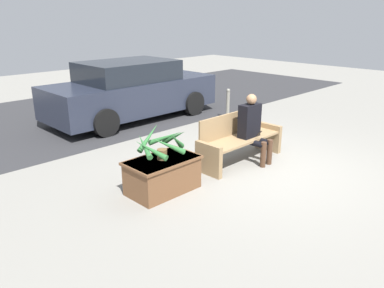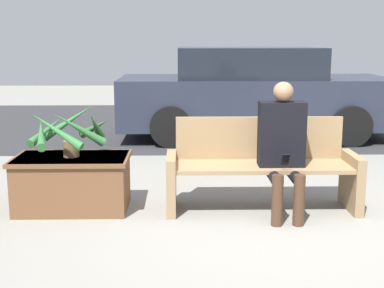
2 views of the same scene
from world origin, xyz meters
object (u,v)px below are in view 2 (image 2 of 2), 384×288
object	(u,v)px
bench	(261,167)
person_seated	(283,143)
planter_box	(73,181)
parked_car	(253,93)
potted_plant	(69,130)

from	to	relation	value
bench	person_seated	world-z (taller)	person_seated
bench	planter_box	size ratio (longest dim) A/B	1.67
bench	planter_box	distance (m)	1.89
person_seated	parked_car	world-z (taller)	parked_car
parked_car	person_seated	bearing A→B (deg)	-93.56
planter_box	bench	bearing A→B (deg)	0.13
planter_box	potted_plant	xyz separation A→B (m)	(-0.01, -0.00, 0.51)
bench	person_seated	bearing A→B (deg)	-46.64
bench	potted_plant	bearing A→B (deg)	-179.79
person_seated	bench	bearing A→B (deg)	133.36
person_seated	planter_box	size ratio (longest dim) A/B	1.13
bench	person_seated	xyz separation A→B (m)	(0.17, -0.18, 0.28)
person_seated	parked_car	size ratio (longest dim) A/B	0.28
potted_plant	parked_car	size ratio (longest dim) A/B	0.18
person_seated	potted_plant	size ratio (longest dim) A/B	1.56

